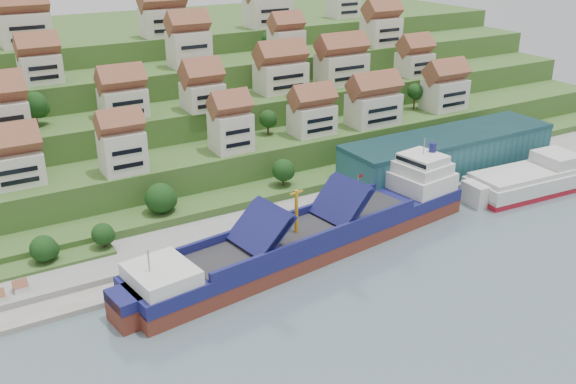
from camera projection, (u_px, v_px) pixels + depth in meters
ground at (314, 253)px, 129.99m from camera, size 300.00×300.00×0.00m
quay at (351, 203)px, 150.83m from camera, size 180.00×14.00×2.20m
hillside at (142, 93)px, 207.90m from camera, size 260.00×128.00×31.00m
hillside_village at (200, 76)px, 169.85m from camera, size 153.42×63.82×28.92m
hillside_trees at (171, 137)px, 151.27m from camera, size 140.55×61.90×28.81m
warehouse at (448, 153)px, 165.06m from camera, size 60.00×15.00×10.00m
flagpole at (358, 188)px, 143.73m from camera, size 1.28×0.16×8.00m
cargo_ship at (320, 234)px, 130.51m from camera, size 80.23×22.66×17.60m
second_ship at (532, 180)px, 159.03m from camera, size 33.81×14.36×9.60m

